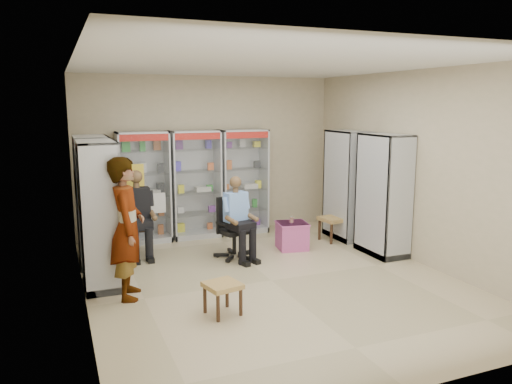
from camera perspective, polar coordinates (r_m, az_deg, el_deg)
name	(u,v)px	position (r m, az deg, el deg)	size (l,w,h in m)	color
floor	(271,280)	(7.21, 1.76, -10.07)	(6.00, 6.00, 0.00)	tan
room_shell	(272,142)	(6.79, 1.85, 5.73)	(5.02, 6.02, 3.01)	tan
cabinet_back_left	(144,188)	(9.16, -12.69, 0.50)	(0.90, 0.50, 2.00)	#A2A4A9
cabinet_back_mid	(195,184)	(9.35, -6.94, 0.87)	(0.90, 0.50, 2.00)	#B8BAC0
cabinet_back_right	(243,181)	(9.64, -1.49, 1.21)	(0.90, 0.50, 2.00)	#BBBDC3
cabinet_right_far	(347,185)	(9.36, 10.37, 0.78)	(0.50, 0.90, 2.00)	#B5B8BD
cabinet_right_near	(383,195)	(8.47, 14.35, -0.34)	(0.50, 0.90, 2.00)	silver
cabinet_left_far	(94,200)	(8.14, -18.06, -0.93)	(0.50, 0.90, 2.00)	silver
cabinet_left_near	(100,215)	(7.07, -17.40, -2.51)	(0.50, 0.90, 2.00)	#ABAEB3
wooden_chair	(137,227)	(8.52, -13.40, -3.88)	(0.42, 0.42, 0.94)	#322013
seated_customer	(137,216)	(8.42, -13.40, -2.64)	(0.44, 0.60, 1.34)	black
office_chair	(234,228)	(8.12, -2.51, -4.10)	(0.54, 0.54, 0.99)	black
seated_shopkeeper	(235,220)	(8.04, -2.40, -3.25)	(0.42, 0.58, 1.26)	#6083BE
pink_trunk	(292,236)	(8.67, 4.14, -5.00)	(0.48, 0.47, 0.47)	#B24775
tea_glass	(292,220)	(8.61, 4.09, -3.17)	(0.07, 0.07, 0.10)	#562707
woven_stool_a	(333,229)	(9.27, 8.80, -4.19)	(0.44, 0.44, 0.44)	#B67E4C
woven_stool_b	(223,299)	(6.08, -3.83, -12.06)	(0.39, 0.39, 0.39)	#A78046
standing_man	(127,228)	(6.57, -14.51, -4.04)	(0.67, 0.44, 1.83)	gray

